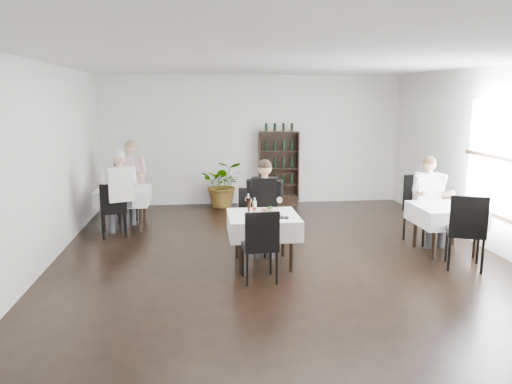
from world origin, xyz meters
TOP-DOWN VIEW (x-y plane):
  - room_shell at (0.00, 0.00)m, footprint 9.00×9.00m
  - window_right at (3.48, 0.00)m, footprint 0.06×2.30m
  - wine_shelf at (0.60, 4.31)m, footprint 0.90×0.28m
  - main_table at (-0.30, 0.00)m, footprint 1.03×1.03m
  - left_table at (-2.70, 2.50)m, footprint 0.98×0.98m
  - right_table at (2.70, 0.30)m, footprint 0.98×0.98m
  - potted_tree at (-0.71, 4.14)m, footprint 1.03×0.91m
  - main_chair_far at (-0.39, 0.64)m, footprint 0.54×0.54m
  - main_chair_near at (-0.43, -0.74)m, footprint 0.49×0.50m
  - left_chair_far at (-2.76, 3.34)m, footprint 0.54×0.54m
  - left_chair_near at (-2.78, 1.79)m, footprint 0.55×0.55m
  - right_chair_far at (2.61, 1.02)m, footprint 0.68×0.68m
  - right_chair_near at (2.60, -0.54)m, footprint 0.67×0.67m
  - diner_main at (-0.21, 0.57)m, footprint 0.61×0.63m
  - diner_left_far at (-2.63, 3.01)m, footprint 0.67×0.69m
  - diner_left_near at (-2.67, 1.83)m, footprint 0.70×0.74m
  - diner_right_far at (2.66, 0.81)m, footprint 0.56×0.56m
  - plate_far at (-0.20, 0.23)m, footprint 0.27×0.27m
  - plate_near at (-0.27, -0.21)m, footprint 0.32×0.32m
  - pilsner_dark at (-0.52, -0.05)m, footprint 0.08×0.08m
  - pilsner_lager at (-0.50, 0.09)m, footprint 0.06×0.06m
  - coke_bottle at (-0.42, 0.07)m, footprint 0.06×0.06m
  - napkin_cutlery at (-0.06, -0.22)m, footprint 0.23×0.22m
  - pepper_mill at (2.90, 0.35)m, footprint 0.04×0.04m

SIDE VIEW (x-z plane):
  - potted_tree at x=-0.71m, z-range 0.00..1.08m
  - left_chair_near at x=-2.78m, z-range 0.07..1.07m
  - main_chair_near at x=-0.43m, z-range 0.07..1.09m
  - main_chair_far at x=-0.39m, z-range 0.07..1.11m
  - left_table at x=-2.70m, z-range 0.24..1.01m
  - right_table at x=2.70m, z-range 0.24..1.01m
  - main_table at x=-0.30m, z-range 0.24..1.01m
  - right_chair_near at x=2.60m, z-range 0.08..1.20m
  - left_chair_far at x=-2.76m, z-range 0.08..1.24m
  - right_chair_far at x=2.61m, z-range 0.08..1.24m
  - napkin_cutlery at x=-0.06m, z-range 0.77..0.79m
  - plate_far at x=-0.20m, z-range 0.75..0.82m
  - plate_near at x=-0.27m, z-range 0.75..0.83m
  - pepper_mill at x=2.90m, z-range 0.77..0.86m
  - wine_shelf at x=0.60m, z-range -0.03..1.72m
  - coke_bottle at x=-0.42m, z-range 0.75..0.99m
  - diner_right_far at x=2.66m, z-range 0.12..1.63m
  - pilsner_lager at x=-0.50m, z-range 0.75..1.00m
  - diner_main at x=-0.21m, z-range 0.12..1.64m
  - pilsner_dark at x=-0.52m, z-range 0.74..1.08m
  - diner_left_near at x=-2.67m, z-range 0.13..1.71m
  - diner_left_far at x=-2.63m, z-range 0.13..1.78m
  - window_right at x=3.48m, z-range 0.57..2.42m
  - room_shell at x=0.00m, z-range -3.00..6.00m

